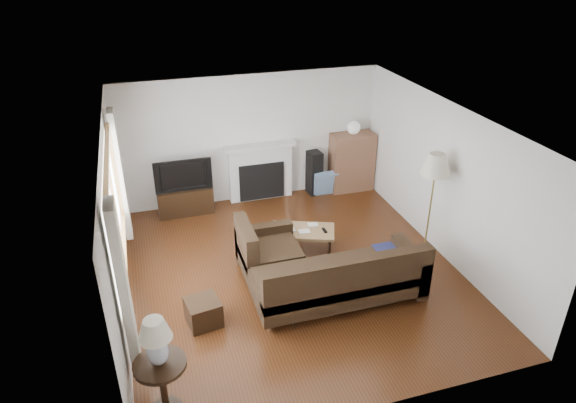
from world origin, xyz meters
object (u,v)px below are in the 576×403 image
object	(u,v)px
bookshelf	(352,162)
side_table	(163,387)
sectional_sofa	(339,275)
floor_lamp	(430,207)
tv_stand	(185,200)
coffee_table	(303,240)

from	to	relation	value
bookshelf	side_table	bearing A→B (deg)	-132.13
sectional_sofa	floor_lamp	bearing A→B (deg)	20.23
sectional_sofa	bookshelf	bearing A→B (deg)	64.08
sectional_sofa	floor_lamp	world-z (taller)	floor_lamp
tv_stand	side_table	size ratio (longest dim) A/B	1.44
sectional_sofa	side_table	size ratio (longest dim) A/B	3.71
tv_stand	floor_lamp	xyz separation A→B (m)	(3.57, -2.66, 0.65)
tv_stand	side_table	xyz separation A→B (m)	(-0.78, -4.60, 0.10)
bookshelf	sectional_sofa	bearing A→B (deg)	-115.92
bookshelf	sectional_sofa	distance (m)	3.72
floor_lamp	coffee_table	bearing A→B (deg)	158.75
tv_stand	floor_lamp	world-z (taller)	floor_lamp
bookshelf	side_table	size ratio (longest dim) A/B	1.69
bookshelf	side_table	xyz separation A→B (m)	(-4.18, -4.62, -0.25)
coffee_table	floor_lamp	bearing A→B (deg)	0.22
tv_stand	coffee_table	bearing A→B (deg)	-48.70
bookshelf	floor_lamp	xyz separation A→B (m)	(0.17, -2.68, 0.30)
tv_stand	bookshelf	world-z (taller)	bookshelf
coffee_table	floor_lamp	xyz separation A→B (m)	(1.87, -0.73, 0.70)
side_table	sectional_sofa	bearing A→B (deg)	26.59
coffee_table	side_table	bearing A→B (deg)	-111.49
bookshelf	tv_stand	bearing A→B (deg)	-179.62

